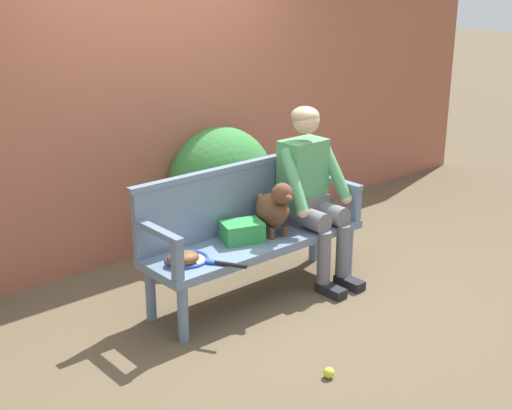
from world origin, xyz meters
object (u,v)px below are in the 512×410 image
(garden_bench, at_px, (256,246))
(tennis_racket, at_px, (191,260))
(sports_bag, at_px, (242,232))
(tennis_ball, at_px, (329,373))
(person_seated, at_px, (310,188))
(dog_on_bench, at_px, (274,208))
(baseball_glove, at_px, (183,258))

(garden_bench, distance_m, tennis_racket, 0.59)
(sports_bag, height_order, tennis_ball, sports_bag)
(garden_bench, height_order, tennis_racket, tennis_racket)
(sports_bag, bearing_deg, person_seated, -3.59)
(garden_bench, relative_size, dog_on_bench, 4.09)
(baseball_glove, distance_m, sports_bag, 0.56)
(garden_bench, height_order, person_seated, person_seated)
(tennis_ball, bearing_deg, person_seated, 50.20)
(baseball_glove, bearing_deg, garden_bench, 22.50)
(baseball_glove, relative_size, tennis_ball, 3.33)
(person_seated, relative_size, tennis_ball, 19.99)
(tennis_racket, bearing_deg, sports_bag, 6.40)
(baseball_glove, bearing_deg, person_seated, 20.44)
(dog_on_bench, distance_m, baseball_glove, 0.81)
(person_seated, bearing_deg, tennis_racket, -179.25)
(baseball_glove, distance_m, tennis_ball, 1.19)
(tennis_racket, bearing_deg, baseball_glove, -170.87)
(sports_bag, bearing_deg, garden_bench, -14.45)
(person_seated, bearing_deg, baseball_glove, -178.73)
(sports_bag, bearing_deg, baseball_glove, -173.24)
(tennis_racket, height_order, baseball_glove, baseball_glove)
(dog_on_bench, height_order, tennis_ball, dog_on_bench)
(person_seated, distance_m, baseball_glove, 1.20)
(baseball_glove, bearing_deg, tennis_ball, -56.16)
(dog_on_bench, distance_m, sports_bag, 0.29)
(garden_bench, bearing_deg, tennis_racket, -177.39)
(baseball_glove, xyz_separation_m, tennis_ball, (0.28, -1.06, -0.46))
(dog_on_bench, relative_size, sports_bag, 1.50)
(garden_bench, distance_m, person_seated, 0.62)
(dog_on_bench, height_order, tennis_racket, dog_on_bench)
(garden_bench, bearing_deg, person_seated, -1.33)
(person_seated, relative_size, dog_on_bench, 3.15)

